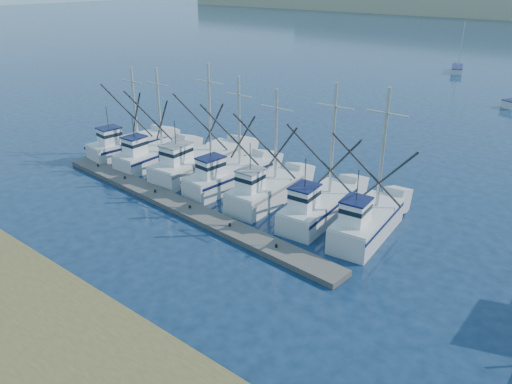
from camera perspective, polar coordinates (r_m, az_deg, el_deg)
ground at (r=28.20m, az=-7.82°, el=-9.85°), size 500.00×500.00×0.00m
floating_dock at (r=36.09m, az=-8.58°, el=-1.61°), size 27.61×3.66×0.37m
trawler_fleet at (r=38.80m, az=-3.49°, el=1.78°), size 27.53×9.44×9.38m
sailboat_far at (r=92.86m, az=21.98°, el=12.88°), size 3.41×6.24×8.10m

